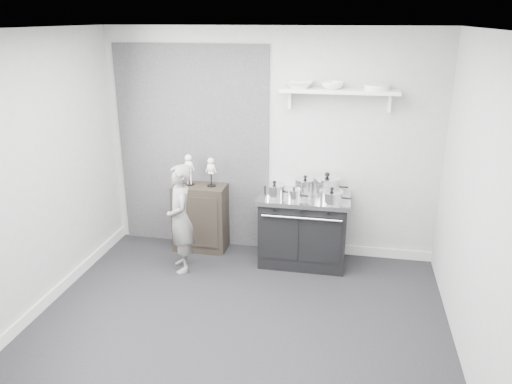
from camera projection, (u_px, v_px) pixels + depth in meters
ground at (236, 327)px, 4.74m from camera, size 4.00×4.00×0.00m
room_shell at (227, 157)px, 4.35m from camera, size 4.02×3.62×2.71m
wall_shelf at (339, 92)px, 5.48m from camera, size 1.30×0.26×0.24m
stove at (303, 229)px, 5.88m from camera, size 1.05×0.66×0.84m
side_cabinet at (201, 217)px, 6.24m from camera, size 0.65×0.38×0.84m
child at (180, 219)px, 5.64m from camera, size 0.48×0.55×1.26m
pot_front_left at (274, 190)px, 5.68m from camera, size 0.33×0.25×0.20m
pot_back_left at (305, 185)px, 5.82m from camera, size 0.33×0.25×0.21m
pot_back_right at (327, 185)px, 5.76m from camera, size 0.41×0.33×0.26m
pot_front_right at (332, 197)px, 5.51m from camera, size 0.34×0.26×0.18m
pot_front_center at (294, 194)px, 5.59m from camera, size 0.25×0.17×0.15m
skeleton_full at (189, 167)px, 6.05m from camera, size 0.12×0.08×0.44m
skeleton_torso at (211, 170)px, 6.00m from camera, size 0.11×0.07×0.41m
bowl_large at (299, 85)px, 5.53m from camera, size 0.31×0.31×0.08m
bowl_small at (332, 85)px, 5.46m from camera, size 0.25×0.25×0.08m
plate_stack at (377, 87)px, 5.38m from camera, size 0.27×0.27×0.06m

